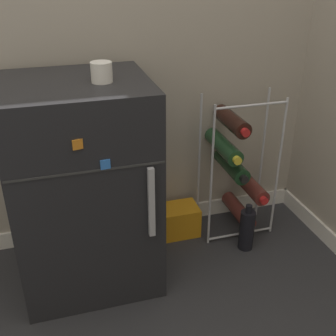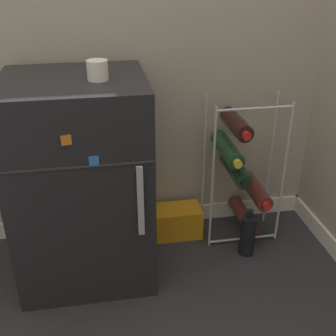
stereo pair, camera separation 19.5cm
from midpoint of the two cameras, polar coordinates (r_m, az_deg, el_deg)
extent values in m
plane|color=#28282B|center=(1.85, -4.82, -19.97)|extent=(14.00, 14.00, 0.00)
cube|color=silver|center=(2.33, -8.34, -7.26)|extent=(6.98, 0.01, 0.09)
cube|color=black|center=(1.85, -14.24, -2.51)|extent=(0.58, 0.53, 0.92)
cube|color=#2D2D2D|center=(1.53, -14.49, -0.61)|extent=(0.57, 0.00, 0.01)
cube|color=#9E9EA3|center=(1.61, -5.76, -4.82)|extent=(0.02, 0.02, 0.30)
cube|color=orange|center=(1.48, -15.89, 2.99)|extent=(0.04, 0.01, 0.04)
cube|color=blue|center=(1.52, -12.17, 0.38)|extent=(0.04, 0.01, 0.04)
cylinder|color=#B2B2B7|center=(2.03, 3.15, -1.63)|extent=(0.01, 0.01, 0.75)
cylinder|color=#B2B2B7|center=(2.16, 12.23, -0.30)|extent=(0.01, 0.01, 0.75)
cylinder|color=#B2B2B7|center=(2.17, 1.68, 0.46)|extent=(0.01, 0.01, 0.75)
cylinder|color=#B2B2B7|center=(2.30, 10.29, 1.59)|extent=(0.01, 0.01, 0.75)
cylinder|color=#B2B2B7|center=(2.28, 7.27, -8.89)|extent=(0.36, 0.01, 0.01)
cylinder|color=#B2B2B7|center=(1.95, 8.50, 8.35)|extent=(0.36, 0.01, 0.01)
cylinder|color=#56231E|center=(2.30, 7.11, -5.80)|extent=(0.08, 0.28, 0.08)
cylinder|color=black|center=(2.19, 8.63, -7.85)|extent=(0.04, 0.02, 0.04)
cylinder|color=#56231E|center=(2.24, 8.64, -2.46)|extent=(0.08, 0.28, 0.08)
cylinder|color=red|center=(2.13, 10.32, -4.42)|extent=(0.04, 0.02, 0.04)
cylinder|color=#19381E|center=(2.14, 6.00, 0.26)|extent=(0.08, 0.27, 0.08)
cylinder|color=black|center=(2.02, 7.56, -1.58)|extent=(0.04, 0.02, 0.04)
cylinder|color=#19381E|center=(2.07, 4.83, 2.88)|extent=(0.08, 0.30, 0.08)
cylinder|color=gold|center=(1.93, 6.53, 0.96)|extent=(0.04, 0.02, 0.04)
cylinder|color=black|center=(2.03, 5.91, 6.28)|extent=(0.08, 0.27, 0.08)
cylinder|color=red|center=(1.91, 7.56, 4.73)|extent=(0.04, 0.02, 0.04)
cube|color=orange|center=(2.25, -1.99, -7.27)|extent=(0.28, 0.15, 0.16)
cylinder|color=silver|center=(1.63, -12.48, 12.52)|extent=(0.08, 0.08, 0.08)
cylinder|color=black|center=(2.16, 8.06, -8.41)|extent=(0.08, 0.08, 0.21)
cylinder|color=black|center=(2.08, 8.28, -5.57)|extent=(0.03, 0.03, 0.04)
camera|label=1|loc=(0.10, -92.86, -1.47)|focal=45.00mm
camera|label=2|loc=(0.10, 87.14, 1.47)|focal=45.00mm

